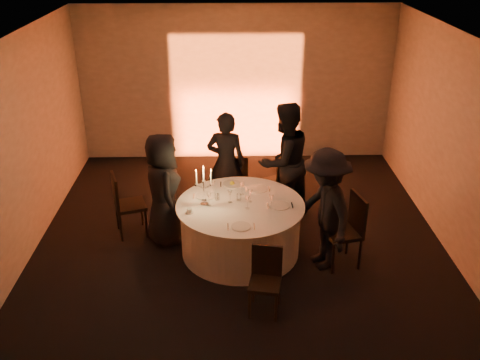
{
  "coord_description": "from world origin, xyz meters",
  "views": [
    {
      "loc": [
        -0.15,
        -6.54,
        4.31
      ],
      "look_at": [
        0.0,
        0.2,
        1.05
      ],
      "focal_mm": 40.0,
      "sensor_mm": 36.0,
      "label": 1
    }
  ],
  "objects_px": {
    "chair_left": "(124,201)",
    "candelabra": "(204,191)",
    "banquet_table": "(240,228)",
    "coffee_cup": "(189,211)",
    "chair_back_left": "(237,176)",
    "guest_back_right": "(284,161)",
    "chair_front": "(266,276)",
    "guest_left": "(163,189)",
    "guest_back_left": "(226,163)",
    "chair_back_right": "(284,179)",
    "guest_right": "(325,210)",
    "chair_right": "(348,226)"
  },
  "relations": [
    {
      "from": "chair_back_right",
      "to": "banquet_table",
      "type": "bearing_deg",
      "value": 29.47
    },
    {
      "from": "chair_front",
      "to": "chair_left",
      "type": "bearing_deg",
      "value": 149.23
    },
    {
      "from": "banquet_table",
      "to": "coffee_cup",
      "type": "xyz_separation_m",
      "value": [
        -0.69,
        -0.22,
        0.42
      ]
    },
    {
      "from": "guest_left",
      "to": "coffee_cup",
      "type": "relative_size",
      "value": 15.34
    },
    {
      "from": "guest_back_right",
      "to": "candelabra",
      "type": "bearing_deg",
      "value": 8.35
    },
    {
      "from": "coffee_cup",
      "to": "guest_back_right",
      "type": "bearing_deg",
      "value": 42.85
    },
    {
      "from": "guest_back_left",
      "to": "candelabra",
      "type": "relative_size",
      "value": 2.84
    },
    {
      "from": "chair_front",
      "to": "candelabra",
      "type": "distance_m",
      "value": 1.57
    },
    {
      "from": "chair_front",
      "to": "guest_left",
      "type": "height_order",
      "value": "guest_left"
    },
    {
      "from": "banquet_table",
      "to": "chair_front",
      "type": "xyz_separation_m",
      "value": [
        0.28,
        -1.27,
        0.09
      ]
    },
    {
      "from": "guest_back_right",
      "to": "chair_front",
      "type": "bearing_deg",
      "value": 46.3
    },
    {
      "from": "chair_back_right",
      "to": "coffee_cup",
      "type": "height_order",
      "value": "chair_back_right"
    },
    {
      "from": "banquet_table",
      "to": "guest_back_right",
      "type": "distance_m",
      "value": 1.4
    },
    {
      "from": "guest_back_right",
      "to": "guest_right",
      "type": "xyz_separation_m",
      "value": [
        0.41,
        -1.42,
        -0.09
      ]
    },
    {
      "from": "chair_left",
      "to": "guest_back_left",
      "type": "relative_size",
      "value": 0.59
    },
    {
      "from": "chair_left",
      "to": "coffee_cup",
      "type": "relative_size",
      "value": 9.07
    },
    {
      "from": "guest_back_right",
      "to": "banquet_table",
      "type": "bearing_deg",
      "value": 23.38
    },
    {
      "from": "coffee_cup",
      "to": "chair_back_left",
      "type": "bearing_deg",
      "value": 69.36
    },
    {
      "from": "chair_front",
      "to": "guest_back_right",
      "type": "distance_m",
      "value": 2.43
    },
    {
      "from": "coffee_cup",
      "to": "candelabra",
      "type": "height_order",
      "value": "candelabra"
    },
    {
      "from": "banquet_table",
      "to": "guest_right",
      "type": "height_order",
      "value": "guest_right"
    },
    {
      "from": "banquet_table",
      "to": "chair_back_left",
      "type": "bearing_deg",
      "value": 90.87
    },
    {
      "from": "chair_right",
      "to": "candelabra",
      "type": "xyz_separation_m",
      "value": [
        -1.96,
        0.32,
        0.39
      ]
    },
    {
      "from": "chair_front",
      "to": "candelabra",
      "type": "xyz_separation_m",
      "value": [
        -0.77,
        1.27,
        0.51
      ]
    },
    {
      "from": "guest_left",
      "to": "candelabra",
      "type": "bearing_deg",
      "value": -136.71
    },
    {
      "from": "chair_back_left",
      "to": "chair_back_right",
      "type": "bearing_deg",
      "value": 155.65
    },
    {
      "from": "chair_left",
      "to": "candelabra",
      "type": "xyz_separation_m",
      "value": [
        1.22,
        -0.52,
        0.41
      ]
    },
    {
      "from": "chair_front",
      "to": "candelabra",
      "type": "relative_size",
      "value": 1.42
    },
    {
      "from": "chair_left",
      "to": "candelabra",
      "type": "distance_m",
      "value": 1.39
    },
    {
      "from": "chair_back_left",
      "to": "chair_front",
      "type": "distance_m",
      "value": 2.84
    },
    {
      "from": "guest_back_right",
      "to": "coffee_cup",
      "type": "relative_size",
      "value": 17.21
    },
    {
      "from": "chair_back_left",
      "to": "chair_back_right",
      "type": "height_order",
      "value": "chair_back_right"
    },
    {
      "from": "guest_left",
      "to": "guest_back_left",
      "type": "xyz_separation_m",
      "value": [
        0.91,
        0.91,
        0.0
      ]
    },
    {
      "from": "guest_back_right",
      "to": "guest_right",
      "type": "bearing_deg",
      "value": 72.87
    },
    {
      "from": "banquet_table",
      "to": "chair_front",
      "type": "height_order",
      "value": "chair_front"
    },
    {
      "from": "guest_back_left",
      "to": "coffee_cup",
      "type": "bearing_deg",
      "value": 80.52
    },
    {
      "from": "chair_front",
      "to": "guest_back_left",
      "type": "relative_size",
      "value": 0.5
    },
    {
      "from": "chair_front",
      "to": "guest_right",
      "type": "relative_size",
      "value": 0.49
    },
    {
      "from": "chair_left",
      "to": "coffee_cup",
      "type": "bearing_deg",
      "value": -144.24
    },
    {
      "from": "chair_right",
      "to": "candelabra",
      "type": "bearing_deg",
      "value": -113.3
    },
    {
      "from": "chair_back_left",
      "to": "coffee_cup",
      "type": "distance_m",
      "value": 1.92
    },
    {
      "from": "chair_back_left",
      "to": "chair_right",
      "type": "height_order",
      "value": "chair_right"
    },
    {
      "from": "guest_back_left",
      "to": "guest_left",
      "type": "bearing_deg",
      "value": 54.18
    },
    {
      "from": "chair_back_left",
      "to": "candelabra",
      "type": "xyz_separation_m",
      "value": [
        -0.47,
        -1.55,
        0.5
      ]
    },
    {
      "from": "guest_back_left",
      "to": "candelabra",
      "type": "bearing_deg",
      "value": 85.54
    },
    {
      "from": "chair_right",
      "to": "candelabra",
      "type": "height_order",
      "value": "candelabra"
    },
    {
      "from": "guest_left",
      "to": "guest_back_right",
      "type": "distance_m",
      "value": 1.95
    },
    {
      "from": "guest_right",
      "to": "chair_back_right",
      "type": "bearing_deg",
      "value": 176.59
    },
    {
      "from": "banquet_table",
      "to": "guest_left",
      "type": "xyz_separation_m",
      "value": [
        -1.1,
        0.34,
        0.46
      ]
    },
    {
      "from": "chair_front",
      "to": "coffee_cup",
      "type": "distance_m",
      "value": 1.46
    }
  ]
}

